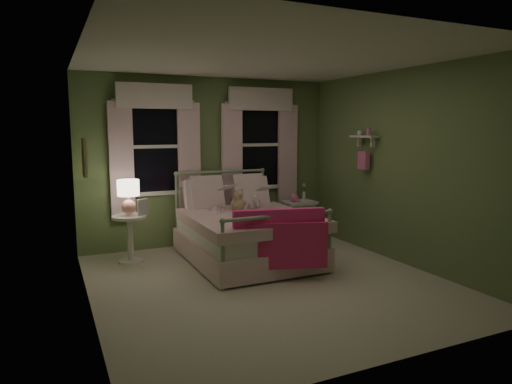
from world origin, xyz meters
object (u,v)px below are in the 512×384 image
bed (245,233)px  child_right (251,188)px  teddy_bear (238,201)px  table_lamp (128,193)px  child_left (216,190)px  nightstand_left (130,232)px  nightstand_right (299,207)px

bed → child_right: size_ratio=2.74×
teddy_bear → bed: bearing=-90.0°
bed → table_lamp: bearing=159.4°
table_lamp → child_left: bearing=-6.3°
teddy_bear → nightstand_left: size_ratio=0.50×
child_right → teddy_bear: bearing=56.4°
table_lamp → nightstand_right: size_ratio=0.73×
child_right → nightstand_right: size_ratio=1.16×
bed → table_lamp: size_ratio=4.38×
bed → nightstand_right: (1.23, 0.66, 0.17)m
bed → teddy_bear: bearing=90.0°
bed → nightstand_right: 1.41m
nightstand_left → nightstand_right: 2.71m
nightstand_left → child_right: bearing=-4.3°
child_left → child_right: size_ratio=1.01×
table_lamp → child_right: bearing=-4.3°
child_right → nightstand_left: bearing=22.6°
bed → child_left: 0.76m
child_left → nightstand_right: (1.51, 0.24, -0.39)m
teddy_bear → nightstand_right: 1.32m
bed → teddy_bear: bed is taller
bed → teddy_bear: 0.49m
bed → teddy_bear: size_ratio=6.31×
child_left → child_right: child_left is taller
teddy_bear → table_lamp: bearing=168.8°
child_right → table_lamp: child_right is taller
teddy_bear → nightstand_left: (-1.47, 0.29, -0.37)m
bed → nightstand_left: size_ratio=3.13×
teddy_bear → nightstand_left: teddy_bear is taller
table_lamp → nightstand_right: bearing=2.3°
bed → table_lamp: bed is taller
child_left → table_lamp: bearing=10.5°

